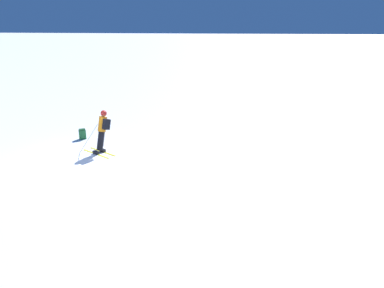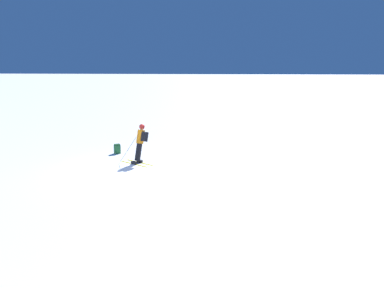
# 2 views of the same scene
# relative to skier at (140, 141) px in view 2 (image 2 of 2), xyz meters

# --- Properties ---
(ground_plane) EXTENTS (300.00, 300.00, 0.00)m
(ground_plane) POSITION_rel_skier_xyz_m (1.34, -0.15, -1.02)
(ground_plane) COLOR white
(skier) EXTENTS (1.50, 1.70, 1.85)m
(skier) POSITION_rel_skier_xyz_m (0.00, 0.00, 0.00)
(skier) COLOR yellow
(skier) RESTS_ON ground
(spare_backpack) EXTENTS (0.35, 0.37, 0.50)m
(spare_backpack) POSITION_rel_skier_xyz_m (-1.65, -1.65, -0.78)
(spare_backpack) COLOR #236633
(spare_backpack) RESTS_ON ground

